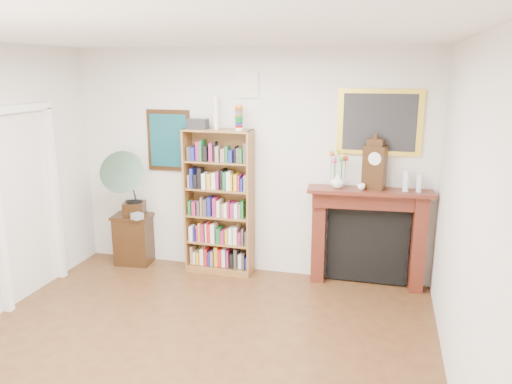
{
  "coord_description": "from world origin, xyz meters",
  "views": [
    {
      "loc": [
        1.62,
        -3.36,
        2.55
      ],
      "look_at": [
        0.33,
        1.6,
        1.27
      ],
      "focal_mm": 35.0,
      "sensor_mm": 36.0,
      "label": 1
    }
  ],
  "objects_px": {
    "fireplace": "(368,228)",
    "teacup": "(361,187)",
    "side_cabinet": "(134,239)",
    "cd_stack": "(137,216)",
    "bookshelf": "(219,194)",
    "mantel_clock": "(375,165)",
    "bottle_right": "(419,183)",
    "bottle_left": "(406,181)",
    "gramophone": "(127,180)",
    "flower_vase": "(338,181)"
  },
  "relations": [
    {
      "from": "fireplace",
      "to": "mantel_clock",
      "type": "bearing_deg",
      "value": -41.74
    },
    {
      "from": "cd_stack",
      "to": "teacup",
      "type": "distance_m",
      "value": 2.83
    },
    {
      "from": "cd_stack",
      "to": "gramophone",
      "type": "bearing_deg",
      "value": 164.69
    },
    {
      "from": "fireplace",
      "to": "bottle_right",
      "type": "relative_size",
      "value": 7.2
    },
    {
      "from": "bookshelf",
      "to": "side_cabinet",
      "type": "bearing_deg",
      "value": -177.79
    },
    {
      "from": "fireplace",
      "to": "side_cabinet",
      "type": "bearing_deg",
      "value": 177.51
    },
    {
      "from": "bookshelf",
      "to": "bottle_left",
      "type": "distance_m",
      "value": 2.24
    },
    {
      "from": "flower_vase",
      "to": "mantel_clock",
      "type": "bearing_deg",
      "value": 6.32
    },
    {
      "from": "bookshelf",
      "to": "teacup",
      "type": "distance_m",
      "value": 1.74
    },
    {
      "from": "bookshelf",
      "to": "fireplace",
      "type": "xyz_separation_m",
      "value": [
        1.83,
        0.07,
        -0.32
      ]
    },
    {
      "from": "side_cabinet",
      "to": "flower_vase",
      "type": "height_order",
      "value": "flower_vase"
    },
    {
      "from": "side_cabinet",
      "to": "fireplace",
      "type": "xyz_separation_m",
      "value": [
        3.03,
        0.09,
        0.37
      ]
    },
    {
      "from": "bookshelf",
      "to": "cd_stack",
      "type": "distance_m",
      "value": 1.11
    },
    {
      "from": "fireplace",
      "to": "cd_stack",
      "type": "bearing_deg",
      "value": -179.54
    },
    {
      "from": "flower_vase",
      "to": "bottle_right",
      "type": "xyz_separation_m",
      "value": [
        0.9,
        0.02,
        0.02
      ]
    },
    {
      "from": "mantel_clock",
      "to": "bottle_right",
      "type": "bearing_deg",
      "value": 14.73
    },
    {
      "from": "side_cabinet",
      "to": "cd_stack",
      "type": "bearing_deg",
      "value": -48.83
    },
    {
      "from": "bottle_left",
      "to": "cd_stack",
      "type": "bearing_deg",
      "value": -176.75
    },
    {
      "from": "flower_vase",
      "to": "bottle_right",
      "type": "height_order",
      "value": "bottle_right"
    },
    {
      "from": "gramophone",
      "to": "mantel_clock",
      "type": "bearing_deg",
      "value": -13.6
    },
    {
      "from": "teacup",
      "to": "bottle_left",
      "type": "distance_m",
      "value": 0.5
    },
    {
      "from": "mantel_clock",
      "to": "bottle_right",
      "type": "xyz_separation_m",
      "value": [
        0.5,
        -0.02,
        -0.18
      ]
    },
    {
      "from": "mantel_clock",
      "to": "side_cabinet",
      "type": "bearing_deg",
      "value": -161.62
    },
    {
      "from": "gramophone",
      "to": "bottle_left",
      "type": "height_order",
      "value": "gramophone"
    },
    {
      "from": "fireplace",
      "to": "teacup",
      "type": "relative_size",
      "value": 16.16
    },
    {
      "from": "mantel_clock",
      "to": "cd_stack",
      "type": "bearing_deg",
      "value": -158.72
    },
    {
      "from": "side_cabinet",
      "to": "fireplace",
      "type": "height_order",
      "value": "fireplace"
    },
    {
      "from": "side_cabinet",
      "to": "bottle_left",
      "type": "relative_size",
      "value": 2.8
    },
    {
      "from": "flower_vase",
      "to": "cd_stack",
      "type": "bearing_deg",
      "value": -176.18
    },
    {
      "from": "side_cabinet",
      "to": "flower_vase",
      "type": "distance_m",
      "value": 2.82
    },
    {
      "from": "side_cabinet",
      "to": "fireplace",
      "type": "relative_size",
      "value": 0.47
    },
    {
      "from": "cd_stack",
      "to": "bottle_left",
      "type": "bearing_deg",
      "value": 3.25
    },
    {
      "from": "mantel_clock",
      "to": "bottle_right",
      "type": "distance_m",
      "value": 0.53
    },
    {
      "from": "cd_stack",
      "to": "mantel_clock",
      "type": "relative_size",
      "value": 0.21
    },
    {
      "from": "flower_vase",
      "to": "bottle_left",
      "type": "xyz_separation_m",
      "value": [
        0.76,
        0.02,
        0.04
      ]
    },
    {
      "from": "gramophone",
      "to": "cd_stack",
      "type": "distance_m",
      "value": 0.48
    },
    {
      "from": "bookshelf",
      "to": "bottle_right",
      "type": "bearing_deg",
      "value": 1.37
    },
    {
      "from": "flower_vase",
      "to": "bottle_right",
      "type": "relative_size",
      "value": 0.85
    },
    {
      "from": "bottle_left",
      "to": "bottle_right",
      "type": "distance_m",
      "value": 0.15
    },
    {
      "from": "bottle_right",
      "to": "cd_stack",
      "type": "bearing_deg",
      "value": -176.78
    },
    {
      "from": "side_cabinet",
      "to": "bottle_right",
      "type": "bearing_deg",
      "value": -4.69
    },
    {
      "from": "mantel_clock",
      "to": "bookshelf",
      "type": "bearing_deg",
      "value": -161.65
    },
    {
      "from": "side_cabinet",
      "to": "flower_vase",
      "type": "bearing_deg",
      "value": -4.95
    },
    {
      "from": "side_cabinet",
      "to": "bookshelf",
      "type": "bearing_deg",
      "value": -4.13
    },
    {
      "from": "teacup",
      "to": "bottle_right",
      "type": "relative_size",
      "value": 0.45
    },
    {
      "from": "teacup",
      "to": "cd_stack",
      "type": "bearing_deg",
      "value": -177.29
    },
    {
      "from": "mantel_clock",
      "to": "bottle_left",
      "type": "xyz_separation_m",
      "value": [
        0.35,
        -0.03,
        -0.16
      ]
    },
    {
      "from": "side_cabinet",
      "to": "flower_vase",
      "type": "relative_size",
      "value": 3.95
    },
    {
      "from": "mantel_clock",
      "to": "bottle_right",
      "type": "relative_size",
      "value": 2.91
    },
    {
      "from": "side_cabinet",
      "to": "cd_stack",
      "type": "height_order",
      "value": "cd_stack"
    }
  ]
}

